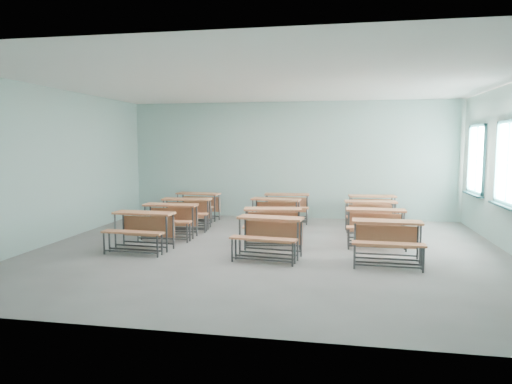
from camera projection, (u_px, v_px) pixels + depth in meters
room at (273, 168)px, 8.70m from camera, size 9.04×8.04×3.24m
desk_unit_r0c0 at (142, 225)px, 8.77m from camera, size 1.21×0.85×0.73m
desk_unit_r0c1 at (269, 231)px, 8.19m from camera, size 1.26×0.92×0.73m
desk_unit_r0c2 at (387, 235)px, 7.79m from camera, size 1.20×0.82×0.73m
desk_unit_r1c0 at (169, 216)px, 9.94m from camera, size 1.20×0.82×0.73m
desk_unit_r1c1 at (273, 220)px, 9.31m from camera, size 1.27×0.94×0.73m
desk_unit_r1c2 at (376, 222)px, 9.18m from camera, size 1.18×0.80×0.73m
desk_unit_r2c0 at (186, 209)px, 10.98m from camera, size 1.25×0.91×0.73m
desk_unit_r2c1 at (275, 209)px, 10.94m from camera, size 1.25×0.91×0.73m
desk_unit_r2c2 at (371, 212)px, 10.50m from camera, size 1.23×0.88×0.73m
desk_unit_r3c0 at (197, 202)px, 12.20m from camera, size 1.27×0.93×0.73m
desk_unit_r3c1 at (287, 203)px, 12.02m from camera, size 1.22×0.85×0.73m
desk_unit_r3c2 at (373, 205)px, 11.63m from camera, size 1.26×0.92×0.73m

